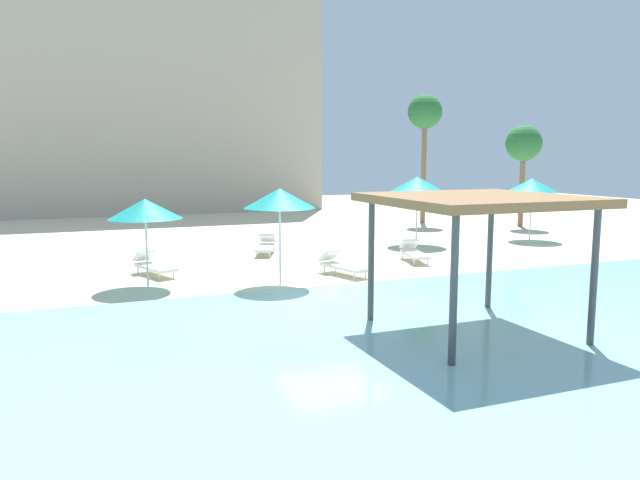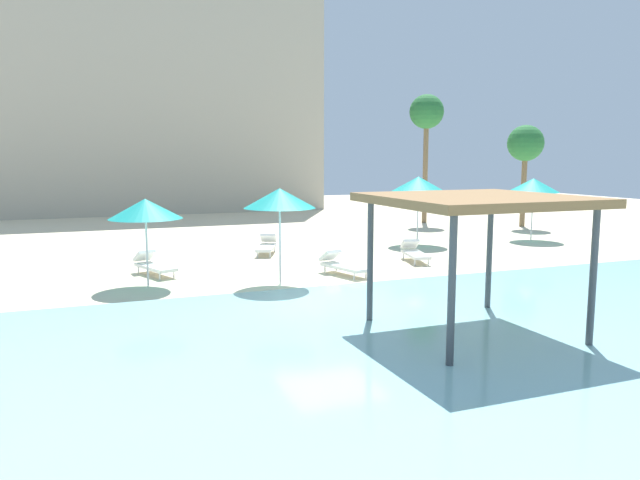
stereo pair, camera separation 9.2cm
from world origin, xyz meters
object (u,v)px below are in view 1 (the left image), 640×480
at_px(beach_umbrella_teal_3, 145,209).
at_px(lounge_chair_1, 414,252).
at_px(lounge_chair_3, 266,245).
at_px(beach_umbrella_teal_0, 417,184).
at_px(palm_tree_0, 425,115).
at_px(beach_umbrella_teal_1, 280,198).
at_px(beach_umbrella_teal_4, 532,185).
at_px(shade_pavilion, 477,205).
at_px(lounge_chair_2, 341,264).
at_px(palm_tree_1, 524,145).
at_px(lounge_chair_0, 153,265).

relative_size(beach_umbrella_teal_3, lounge_chair_1, 1.28).
bearing_deg(lounge_chair_3, lounge_chair_1, 75.48).
bearing_deg(beach_umbrella_teal_0, palm_tree_0, 56.90).
relative_size(beach_umbrella_teal_1, beach_umbrella_teal_4, 1.02).
bearing_deg(palm_tree_0, beach_umbrella_teal_0, -123.10).
height_order(beach_umbrella_teal_3, palm_tree_0, palm_tree_0).
relative_size(lounge_chair_1, palm_tree_0, 0.28).
distance_m(shade_pavilion, lounge_chair_1, 9.28).
distance_m(beach_umbrella_teal_0, lounge_chair_2, 7.87).
height_order(beach_umbrella_teal_0, palm_tree_1, palm_tree_1).
height_order(lounge_chair_2, palm_tree_0, palm_tree_0).
bearing_deg(palm_tree_1, beach_umbrella_teal_4, -125.64).
height_order(lounge_chair_3, palm_tree_1, palm_tree_1).
xyz_separation_m(lounge_chair_3, palm_tree_1, (15.41, 3.86, 4.00)).
xyz_separation_m(beach_umbrella_teal_0, lounge_chair_1, (-2.25, -3.60, -2.23)).
bearing_deg(lounge_chair_1, palm_tree_1, 137.59).
relative_size(beach_umbrella_teal_1, lounge_chair_2, 1.42).
bearing_deg(palm_tree_0, lounge_chair_3, -147.23).
bearing_deg(beach_umbrella_teal_3, lounge_chair_0, 79.18).
height_order(beach_umbrella_teal_1, lounge_chair_3, beach_umbrella_teal_1).
xyz_separation_m(lounge_chair_1, palm_tree_1, (10.93, 7.37, 4.00)).
height_order(beach_umbrella_teal_0, beach_umbrella_teal_4, beach_umbrella_teal_0).
distance_m(beach_umbrella_teal_4, lounge_chair_2, 12.24).
distance_m(lounge_chair_0, lounge_chair_2, 5.99).
bearing_deg(beach_umbrella_teal_4, beach_umbrella_teal_1, -159.45).
distance_m(shade_pavilion, palm_tree_0, 22.09).
height_order(beach_umbrella_teal_0, lounge_chair_1, beach_umbrella_teal_0).
distance_m(beach_umbrella_teal_4, palm_tree_0, 8.69).
bearing_deg(beach_umbrella_teal_3, palm_tree_1, 22.17).
bearing_deg(shade_pavilion, lounge_chair_3, 95.04).
bearing_deg(lounge_chair_1, lounge_chair_0, -81.54).
xyz_separation_m(lounge_chair_0, lounge_chair_2, (5.58, -2.17, 0.00)).
relative_size(beach_umbrella_teal_4, lounge_chair_1, 1.40).
bearing_deg(lounge_chair_3, beach_umbrella_teal_4, 111.26).
bearing_deg(palm_tree_1, lounge_chair_3, -165.94).
relative_size(beach_umbrella_teal_0, beach_umbrella_teal_1, 1.02).
bearing_deg(shade_pavilion, beach_umbrella_teal_4, 45.14).
height_order(beach_umbrella_teal_1, lounge_chair_2, beach_umbrella_teal_1).
xyz_separation_m(shade_pavilion, beach_umbrella_teal_4, (11.23, 11.29, -0.28)).
bearing_deg(lounge_chair_2, beach_umbrella_teal_4, 94.82).
xyz_separation_m(beach_umbrella_teal_3, lounge_chair_0, (0.32, 1.70, -1.92)).
bearing_deg(beach_umbrella_teal_3, lounge_chair_1, 5.43).
distance_m(shade_pavilion, beach_umbrella_teal_4, 15.93).
height_order(beach_umbrella_teal_1, palm_tree_1, palm_tree_1).
bearing_deg(beach_umbrella_teal_0, shade_pavilion, -115.54).
distance_m(beach_umbrella_teal_0, beach_umbrella_teal_3, 12.44).
height_order(shade_pavilion, beach_umbrella_teal_4, shade_pavilion).
distance_m(palm_tree_0, palm_tree_1, 5.54).
distance_m(lounge_chair_2, palm_tree_1, 17.28).
relative_size(lounge_chair_3, palm_tree_1, 0.37).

